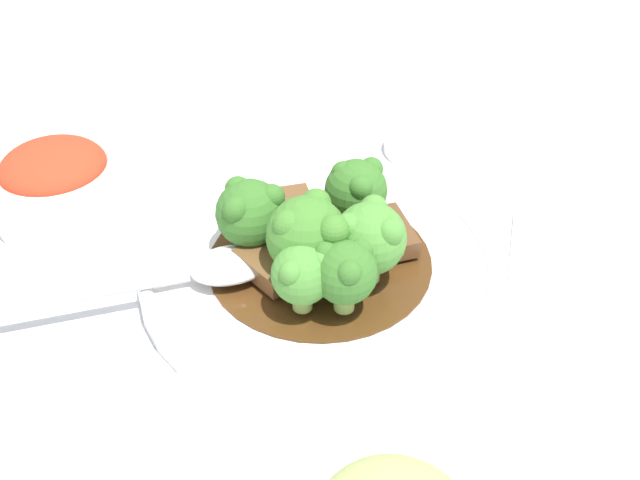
% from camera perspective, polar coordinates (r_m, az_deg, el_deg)
% --- Properties ---
extents(ground_plane, '(4.00, 4.00, 0.00)m').
position_cam_1_polar(ground_plane, '(0.54, 0.00, -2.78)').
color(ground_plane, silver).
extents(main_plate, '(0.26, 0.26, 0.02)m').
position_cam_1_polar(main_plate, '(0.54, 0.00, -1.99)').
color(main_plate, white).
rests_on(main_plate, ground_plane).
extents(beef_strip_0, '(0.07, 0.07, 0.01)m').
position_cam_1_polar(beef_strip_0, '(0.56, -1.98, 1.83)').
color(beef_strip_0, brown).
rests_on(beef_strip_0, main_plate).
extents(beef_strip_1, '(0.06, 0.06, 0.01)m').
position_cam_1_polar(beef_strip_1, '(0.54, 5.14, 0.54)').
color(beef_strip_1, brown).
rests_on(beef_strip_1, main_plate).
extents(beef_strip_2, '(0.06, 0.05, 0.01)m').
position_cam_1_polar(beef_strip_2, '(0.51, -3.62, -1.78)').
color(beef_strip_2, brown).
rests_on(beef_strip_2, main_plate).
extents(beef_strip_3, '(0.05, 0.05, 0.01)m').
position_cam_1_polar(beef_strip_3, '(0.53, 1.39, -0.08)').
color(beef_strip_3, brown).
rests_on(beef_strip_3, main_plate).
extents(broccoli_floret_0, '(0.04, 0.04, 0.05)m').
position_cam_1_polar(broccoli_floret_0, '(0.47, 1.92, -2.41)').
color(broccoli_floret_0, '#8EB756').
rests_on(broccoli_floret_0, main_plate).
extents(broccoli_floret_1, '(0.05, 0.05, 0.06)m').
position_cam_1_polar(broccoli_floret_1, '(0.49, 3.82, 0.21)').
color(broccoli_floret_1, '#8EB756').
rests_on(broccoli_floret_1, main_plate).
extents(broccoli_floret_2, '(0.05, 0.05, 0.05)m').
position_cam_1_polar(broccoli_floret_2, '(0.52, -5.35, 2.15)').
color(broccoli_floret_2, '#8EB756').
rests_on(broccoli_floret_2, main_plate).
extents(broccoli_floret_3, '(0.05, 0.05, 0.05)m').
position_cam_1_polar(broccoli_floret_3, '(0.54, 2.76, 3.90)').
color(broccoli_floret_3, '#8EB756').
rests_on(broccoli_floret_3, main_plate).
extents(broccoli_floret_4, '(0.05, 0.05, 0.06)m').
position_cam_1_polar(broccoli_floret_4, '(0.49, -0.50, 0.28)').
color(broccoli_floret_4, '#8EB756').
rests_on(broccoli_floret_4, main_plate).
extents(broccoli_floret_5, '(0.04, 0.04, 0.05)m').
position_cam_1_polar(broccoli_floret_5, '(0.47, -1.39, -2.56)').
color(broccoli_floret_5, '#8EB756').
rests_on(broccoli_floret_5, main_plate).
extents(serving_spoon, '(0.20, 0.16, 0.01)m').
position_cam_1_polar(serving_spoon, '(0.51, -9.58, -2.45)').
color(serving_spoon, silver).
rests_on(serving_spoon, main_plate).
extents(side_bowl_kimchi, '(0.10, 0.10, 0.06)m').
position_cam_1_polar(side_bowl_kimchi, '(0.61, -19.37, 4.05)').
color(side_bowl_kimchi, white).
rests_on(side_bowl_kimchi, ground_plane).
extents(sauce_dish, '(0.06, 0.06, 0.01)m').
position_cam_1_polar(sauce_dish, '(0.68, 7.51, 7.17)').
color(sauce_dish, white).
rests_on(sauce_dish, ground_plane).
extents(paper_napkin, '(0.12, 0.11, 0.01)m').
position_cam_1_polar(paper_napkin, '(0.58, 19.60, -1.51)').
color(paper_napkin, white).
rests_on(paper_napkin, ground_plane).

